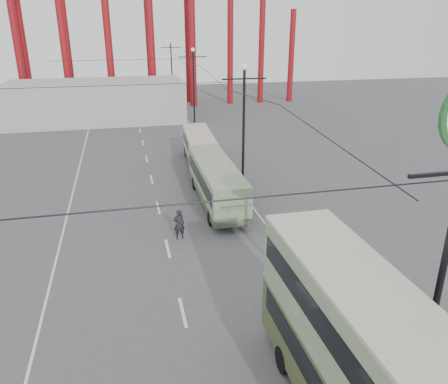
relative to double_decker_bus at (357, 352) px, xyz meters
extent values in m
plane|color=#4B4B4D|center=(-3.20, 3.03, -2.97)|extent=(160.00, 160.00, 0.00)
cube|color=silver|center=(-4.20, 22.03, -2.96)|extent=(0.15, 82.00, 0.01)
cube|color=silver|center=(2.20, 23.03, -2.96)|extent=(0.12, 120.00, 0.01)
cube|color=silver|center=(-10.20, 23.03, -2.96)|extent=(0.12, 120.00, 0.01)
cylinder|color=black|center=(2.40, 0.03, 1.53)|extent=(0.20, 0.20, 9.00)
cylinder|color=black|center=(2.40, 21.03, 1.53)|extent=(0.20, 0.20, 9.00)
cylinder|color=black|center=(2.40, 21.03, -2.72)|extent=(0.44, 0.44, 0.50)
cube|color=black|center=(2.40, 21.03, 5.33)|extent=(3.20, 0.10, 0.10)
sphere|color=white|center=(2.40, 21.03, 6.13)|extent=(0.44, 0.44, 0.44)
cylinder|color=black|center=(2.40, 43.03, 1.53)|extent=(0.20, 0.20, 9.00)
cylinder|color=black|center=(2.40, 43.03, -2.72)|extent=(0.44, 0.44, 0.50)
cube|color=black|center=(2.40, 43.03, 5.33)|extent=(3.20, 0.10, 0.10)
sphere|color=white|center=(2.40, 43.03, 6.13)|extent=(0.44, 0.44, 0.44)
cylinder|color=black|center=(2.40, 65.03, 1.53)|extent=(0.20, 0.20, 9.00)
cylinder|color=black|center=(2.40, 65.03, -2.72)|extent=(0.44, 0.44, 0.50)
cube|color=black|center=(2.40, 65.03, 5.33)|extent=(3.20, 0.10, 0.10)
sphere|color=white|center=(2.40, 65.03, 6.13)|extent=(0.44, 0.44, 0.44)
cylinder|color=maroon|center=(-19.20, 58.03, 10.53)|extent=(1.00, 1.00, 27.00)
cylinder|color=maroon|center=(-19.20, 62.03, 10.53)|extent=(1.00, 1.00, 27.00)
cylinder|color=maroon|center=(10.80, 59.03, 12.03)|extent=(0.90, 0.90, 30.00)
cylinder|color=maroon|center=(15.80, 59.03, 8.03)|extent=(0.90, 0.90, 22.00)
cylinder|color=maroon|center=(20.80, 59.03, 4.03)|extent=(0.90, 0.90, 14.00)
cube|color=#AAABA5|center=(-9.20, 50.03, -0.47)|extent=(22.00, 10.00, 5.00)
cube|color=black|center=(0.00, 0.00, -0.90)|extent=(2.52, 7.90, 0.89)
cube|color=gray|center=(0.00, 0.00, -0.11)|extent=(2.50, 9.87, 0.30)
cube|color=gray|center=(0.00, 0.00, 1.13)|extent=(2.48, 9.87, 2.17)
cube|color=black|center=(0.00, 0.00, 1.23)|extent=(2.52, 9.28, 0.84)
cube|color=beige|center=(0.00, 0.00, 2.27)|extent=(2.50, 9.87, 0.12)
cylinder|color=black|center=(-1.12, 2.76, -2.48)|extent=(0.28, 0.99, 0.99)
cylinder|color=black|center=(1.11, 2.77, -2.48)|extent=(0.28, 0.99, 0.99)
cube|color=gray|center=(-0.11, 18.98, -1.33)|extent=(2.47, 10.36, 2.25)
cube|color=black|center=(-0.11, 18.98, -0.95)|extent=(2.50, 9.23, 0.89)
cube|color=#364223|center=(-0.11, 18.98, -2.22)|extent=(2.50, 10.36, 0.47)
cube|color=gray|center=(-0.11, 18.98, -0.12)|extent=(2.49, 10.36, 0.15)
cylinder|color=black|center=(-1.13, 21.90, -2.50)|extent=(0.27, 0.94, 0.94)
cylinder|color=black|center=(0.99, 21.88, -2.50)|extent=(0.27, 0.94, 0.94)
cylinder|color=black|center=(-1.21, 15.71, -2.50)|extent=(0.27, 0.94, 0.94)
cylinder|color=black|center=(0.91, 15.68, -2.50)|extent=(0.27, 0.94, 0.94)
cube|color=beige|center=(0.40, 28.43, -1.40)|extent=(2.79, 9.09, 2.15)
cube|color=black|center=(0.40, 28.43, -1.04)|extent=(2.76, 8.02, 0.85)
cube|color=#364223|center=(0.40, 28.43, -2.25)|extent=(2.82, 9.09, 0.45)
cube|color=beige|center=(0.40, 28.43, -0.25)|extent=(2.81, 9.09, 0.14)
cylinder|color=black|center=(-0.47, 30.82, -2.52)|extent=(0.31, 0.91, 0.90)
cylinder|color=black|center=(1.56, 30.69, -2.52)|extent=(0.31, 0.91, 0.90)
cylinder|color=black|center=(-0.77, 25.80, -2.52)|extent=(0.31, 0.91, 0.90)
cylinder|color=black|center=(1.25, 25.68, -2.52)|extent=(0.31, 0.91, 0.90)
imported|color=black|center=(-3.37, 14.14, -2.05)|extent=(0.72, 0.51, 1.84)
camera|label=1|loc=(-6.07, -8.99, 8.92)|focal=35.00mm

